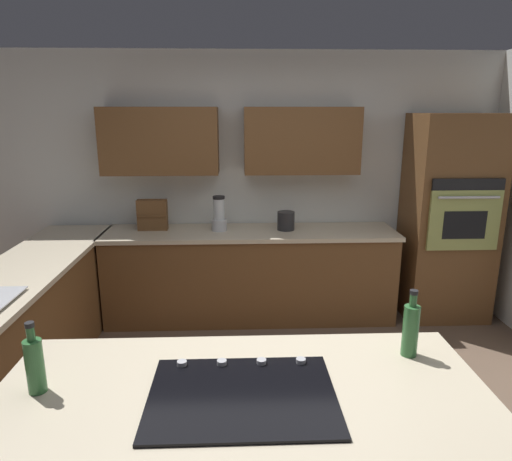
{
  "coord_description": "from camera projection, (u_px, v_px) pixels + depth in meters",
  "views": [
    {
      "loc": [
        0.21,
        2.59,
        2.02
      ],
      "look_at": [
        0.06,
        -1.21,
        1.04
      ],
      "focal_mm": 32.16,
      "sensor_mm": 36.0,
      "label": 1
    }
  ],
  "objects": [
    {
      "name": "lower_cabinets_side",
      "position": [
        22.0,
        335.0,
        3.37
      ],
      "size": [
        0.6,
        2.9,
        0.86
      ],
      "primitive_type": "cube",
      "color": "brown",
      "rests_on": "ground"
    },
    {
      "name": "blender",
      "position": [
        219.0,
        216.0,
        4.43
      ],
      "size": [
        0.15,
        0.15,
        0.34
      ],
      "color": "silver",
      "rests_on": "countertop_back"
    },
    {
      "name": "wall_oven",
      "position": [
        449.0,
        219.0,
        4.49
      ],
      "size": [
        0.8,
        0.66,
        2.01
      ],
      "color": "brown",
      "rests_on": "ground"
    },
    {
      "name": "lower_cabinets_back",
      "position": [
        250.0,
        276.0,
        4.57
      ],
      "size": [
        2.8,
        0.6,
        0.86
      ],
      "primitive_type": "cube",
      "color": "brown",
      "rests_on": "ground"
    },
    {
      "name": "spice_rack",
      "position": [
        152.0,
        215.0,
        4.45
      ],
      "size": [
        0.29,
        0.11,
        0.3
      ],
      "color": "brown",
      "rests_on": "countertop_back"
    },
    {
      "name": "cooktop",
      "position": [
        242.0,
        395.0,
        1.86
      ],
      "size": [
        0.76,
        0.56,
        0.03
      ],
      "color": "black",
      "rests_on": "island_top"
    },
    {
      "name": "countertop_back",
      "position": [
        250.0,
        233.0,
        4.46
      ],
      "size": [
        2.84,
        0.64,
        0.04
      ],
      "primitive_type": "cube",
      "color": "beige",
      "rests_on": "lower_cabinets_back"
    },
    {
      "name": "island_top",
      "position": [
        242.0,
        401.0,
        1.87
      ],
      "size": [
        2.07,
        1.05,
        0.04
      ],
      "primitive_type": "cube",
      "color": "beige",
      "rests_on": "island_base"
    },
    {
      "name": "ground_plane",
      "position": [
        273.0,
        428.0,
        3.02
      ],
      "size": [
        14.0,
        14.0,
        0.0
      ],
      "primitive_type": "plane",
      "color": "brown"
    },
    {
      "name": "countertop_side",
      "position": [
        13.0,
        277.0,
        3.26
      ],
      "size": [
        0.64,
        2.94,
        0.04
      ],
      "primitive_type": "cube",
      "color": "beige",
      "rests_on": "lower_cabinets_side"
    },
    {
      "name": "wall_back",
      "position": [
        253.0,
        175.0,
        4.64
      ],
      "size": [
        6.0,
        0.44,
        2.6
      ],
      "color": "silver",
      "rests_on": "ground"
    },
    {
      "name": "oil_bottle",
      "position": [
        35.0,
        364.0,
        1.87
      ],
      "size": [
        0.07,
        0.07,
        0.31
      ],
      "color": "#336B38",
      "rests_on": "island_top"
    },
    {
      "name": "kettle",
      "position": [
        286.0,
        221.0,
        4.47
      ],
      "size": [
        0.17,
        0.17,
        0.18
      ],
      "primitive_type": "cylinder",
      "color": "#262628",
      "rests_on": "countertop_back"
    },
    {
      "name": "second_bottle",
      "position": [
        411.0,
        329.0,
        2.15
      ],
      "size": [
        0.07,
        0.07,
        0.33
      ],
      "color": "#336B38",
      "rests_on": "island_top"
    }
  ]
}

